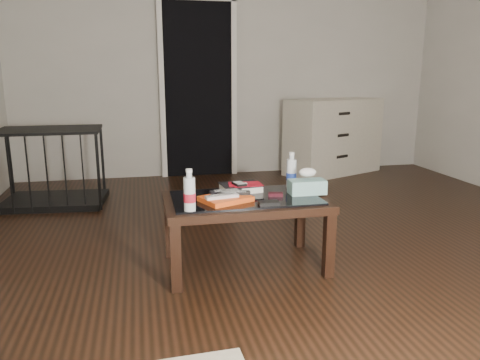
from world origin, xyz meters
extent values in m
plane|color=black|center=(0.00, 0.00, 0.00)|extent=(5.00, 5.00, 0.00)
plane|color=beige|center=(0.00, 2.50, 1.35)|extent=(5.00, 0.00, 5.00)
cube|color=black|center=(-0.40, 2.47, 1.00)|extent=(0.80, 0.05, 2.00)
cube|color=silver|center=(-0.82, 2.44, 1.00)|extent=(0.06, 0.04, 2.04)
cube|color=silver|center=(0.02, 2.44, 1.00)|extent=(0.06, 0.04, 2.04)
cube|color=black|center=(-0.93, -0.56, 0.20)|extent=(0.06, 0.06, 0.40)
cube|color=black|center=(-0.01, -0.56, 0.20)|extent=(0.06, 0.06, 0.40)
cube|color=black|center=(-0.93, -0.04, 0.20)|extent=(0.06, 0.06, 0.40)
cube|color=black|center=(-0.01, -0.04, 0.20)|extent=(0.06, 0.06, 0.40)
cube|color=black|center=(-0.47, -0.30, 0.43)|extent=(1.00, 0.60, 0.05)
cube|color=black|center=(-0.47, -0.30, 0.46)|extent=(0.90, 0.50, 0.01)
cube|color=beige|center=(1.21, 2.23, 0.45)|extent=(1.30, 0.93, 0.90)
cylinder|color=black|center=(1.21, 1.97, 0.25)|extent=(0.18, 0.11, 0.04)
cylinder|color=black|center=(1.21, 1.97, 0.50)|extent=(0.18, 0.11, 0.04)
cylinder|color=black|center=(1.21, 1.97, 0.75)|extent=(0.18, 0.11, 0.04)
cube|color=black|center=(-1.90, 1.48, 0.03)|extent=(0.95, 0.68, 0.06)
cube|color=black|center=(-1.90, 1.48, 0.70)|extent=(0.95, 0.68, 0.02)
cube|color=black|center=(-1.47, 1.20, 0.35)|extent=(0.03, 0.03, 0.70)
cube|color=black|center=(-2.33, 1.76, 0.35)|extent=(0.03, 0.03, 0.70)
cube|color=black|center=(-1.47, 1.76, 0.35)|extent=(0.03, 0.03, 0.70)
cube|color=#EC5016|center=(-0.61, -0.38, 0.48)|extent=(0.34, 0.30, 0.03)
cube|color=silver|center=(-0.64, -0.41, 0.50)|extent=(0.21, 0.09, 0.02)
cube|color=black|center=(-0.55, -0.34, 0.50)|extent=(0.20, 0.07, 0.02)
cube|color=black|center=(-0.59, -0.30, 0.50)|extent=(0.20, 0.06, 0.02)
cube|color=black|center=(-0.47, -0.15, 0.48)|extent=(0.27, 0.23, 0.05)
cube|color=#A90B1B|center=(-0.45, -0.17, 0.51)|extent=(0.21, 0.16, 0.01)
cube|color=black|center=(-0.49, -0.20, 0.52)|extent=(0.08, 0.11, 0.02)
cube|color=black|center=(-0.28, -0.33, 0.47)|extent=(0.10, 0.07, 0.02)
cube|color=black|center=(-0.38, -0.50, 0.47)|extent=(0.12, 0.07, 0.02)
cylinder|color=silver|center=(-0.84, -0.52, 0.58)|extent=(0.08, 0.08, 0.24)
cylinder|color=silver|center=(-0.12, -0.13, 0.58)|extent=(0.07, 0.07, 0.24)
cube|color=teal|center=(-0.07, -0.31, 0.51)|extent=(0.23, 0.12, 0.09)
camera|label=1|loc=(-1.10, -3.04, 1.23)|focal=35.00mm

